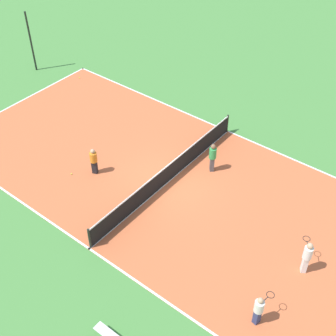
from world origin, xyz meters
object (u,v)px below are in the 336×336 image
(fence_post_back_right, at_px, (31,42))
(player_far_green, at_px, (213,156))
(tennis_net, at_px, (168,173))
(tennis_ball_near_net, at_px, (80,78))
(player_center_orange, at_px, (94,160))
(tennis_ball_right_alley, at_px, (71,174))
(player_near_white, at_px, (307,255))
(player_far_white, at_px, (259,309))

(fence_post_back_right, bearing_deg, player_far_green, -94.95)
(tennis_net, xyz_separation_m, tennis_ball_near_net, (4.35, 10.84, -0.53))
(player_center_orange, distance_m, player_far_green, 5.87)
(tennis_ball_right_alley, relative_size, fence_post_back_right, 0.02)
(tennis_net, height_order, player_center_orange, player_center_orange)
(tennis_ball_right_alley, bearing_deg, player_near_white, -81.52)
(player_far_green, distance_m, player_near_white, 7.03)
(player_near_white, xyz_separation_m, tennis_ball_near_net, (5.18, 18.45, -0.92))
(player_far_white, distance_m, tennis_ball_near_net, 19.98)
(player_center_orange, bearing_deg, tennis_ball_right_alley, 22.59)
(tennis_ball_near_net, xyz_separation_m, tennis_ball_right_alley, (-6.93, -6.71, 0.00))
(player_far_white, bearing_deg, fence_post_back_right, 81.32)
(tennis_net, xyz_separation_m, tennis_ball_right_alley, (-2.58, 4.13, -0.53))
(tennis_ball_near_net, bearing_deg, player_far_white, -114.76)
(player_far_green, bearing_deg, tennis_ball_right_alley, -89.10)
(tennis_ball_near_net, bearing_deg, player_far_green, -100.86)
(tennis_ball_near_net, bearing_deg, tennis_ball_right_alley, -135.91)
(fence_post_back_right, bearing_deg, player_center_orange, -115.47)
(player_near_white, distance_m, tennis_ball_near_net, 19.19)
(player_near_white, distance_m, fence_post_back_right, 22.02)
(player_far_green, bearing_deg, player_far_white, 5.14)
(player_far_green, bearing_deg, tennis_ball_near_net, -140.92)
(player_near_white, bearing_deg, player_far_white, 140.93)
(player_far_green, xyz_separation_m, tennis_ball_near_net, (2.31, 12.04, -0.89))
(fence_post_back_right, bearing_deg, tennis_ball_right_alley, -121.06)
(player_near_white, height_order, tennis_ball_right_alley, player_near_white)
(player_center_orange, xyz_separation_m, player_far_white, (-2.27, -10.58, -0.00))
(player_center_orange, xyz_separation_m, fence_post_back_right, (5.09, 10.69, 1.17))
(player_center_orange, distance_m, fence_post_back_right, 11.90)
(player_far_white, relative_size, tennis_ball_near_net, 21.43)
(player_far_green, height_order, fence_post_back_right, fence_post_back_right)
(player_far_green, xyz_separation_m, player_far_white, (-6.05, -6.09, -0.11))
(tennis_net, bearing_deg, player_far_white, -118.82)
(tennis_net, xyz_separation_m, player_far_green, (2.04, -1.20, 0.36))
(player_near_white, xyz_separation_m, fence_post_back_right, (4.19, 21.59, 1.04))
(player_far_green, bearing_deg, player_near_white, 25.81)
(tennis_net, relative_size, player_far_green, 6.55)
(tennis_ball_right_alley, bearing_deg, player_far_green, -49.04)
(fence_post_back_right, bearing_deg, tennis_net, -103.50)
(tennis_ball_right_alley, bearing_deg, tennis_net, -57.99)
(player_center_orange, distance_m, player_near_white, 10.94)
(tennis_ball_right_alley, bearing_deg, player_far_white, -97.14)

